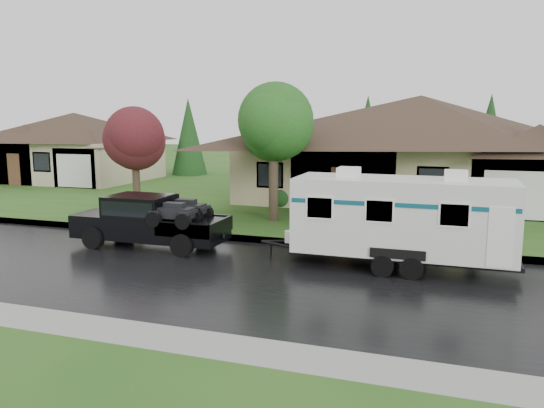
{
  "coord_description": "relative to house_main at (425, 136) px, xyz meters",
  "views": [
    {
      "loc": [
        3.58,
        -15.79,
        4.5
      ],
      "look_at": [
        -2.38,
        2.0,
        1.49
      ],
      "focal_mm": 35.0,
      "sensor_mm": 36.0,
      "label": 1
    }
  ],
  "objects": [
    {
      "name": "house_main",
      "position": [
        0.0,
        0.0,
        0.0
      ],
      "size": [
        19.44,
        10.8,
        6.9
      ],
      "color": "tan",
      "rests_on": "lawn"
    },
    {
      "name": "lawn",
      "position": [
        -2.29,
        1.16,
        -3.52
      ],
      "size": [
        140.0,
        26.0,
        0.15
      ],
      "primitive_type": "cube",
      "color": "#29591B",
      "rests_on": "ground"
    },
    {
      "name": "shrub_row",
      "position": [
        -0.29,
        -4.54,
        -2.94
      ],
      "size": [
        13.6,
        1.0,
        1.0
      ],
      "color": "#143814",
      "rests_on": "lawn"
    },
    {
      "name": "curb",
      "position": [
        -2.29,
        -11.59,
        -3.52
      ],
      "size": [
        140.0,
        0.5,
        0.15
      ],
      "primitive_type": "cube",
      "color": "gray",
      "rests_on": "ground"
    },
    {
      "name": "travel_trailer",
      "position": [
        0.03,
        -13.54,
        -1.98
      ],
      "size": [
        6.77,
        2.38,
        3.04
      ],
      "color": "silver",
      "rests_on": "ground"
    },
    {
      "name": "house_far",
      "position": [
        -24.07,
        2.02,
        -0.62
      ],
      "size": [
        10.8,
        8.64,
        5.8
      ],
      "color": "#BFB38E",
      "rests_on": "lawn"
    },
    {
      "name": "pickup_truck",
      "position": [
        -8.77,
        -13.54,
        -2.61
      ],
      "size": [
        5.49,
        2.09,
        1.83
      ],
      "color": "black",
      "rests_on": "ground"
    },
    {
      "name": "tree_left_green",
      "position": [
        -5.84,
        -8.14,
        0.67
      ],
      "size": [
        3.58,
        3.58,
        5.93
      ],
      "color": "#382B1E",
      "rests_on": "lawn"
    },
    {
      "name": "ground",
      "position": [
        -2.29,
        -13.84,
        -3.59
      ],
      "size": [
        140.0,
        140.0,
        0.0
      ],
      "primitive_type": "plane",
      "color": "#29591B",
      "rests_on": "ground"
    },
    {
      "name": "road",
      "position": [
        -2.29,
        -15.84,
        -3.59
      ],
      "size": [
        140.0,
        8.0,
        0.01
      ],
      "primitive_type": "cube",
      "color": "black",
      "rests_on": "ground"
    },
    {
      "name": "tree_red",
      "position": [
        -13.0,
        -7.61,
        -0.12
      ],
      "size": [
        2.9,
        2.9,
        4.8
      ],
      "color": "#382B1E",
      "rests_on": "lawn"
    }
  ]
}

